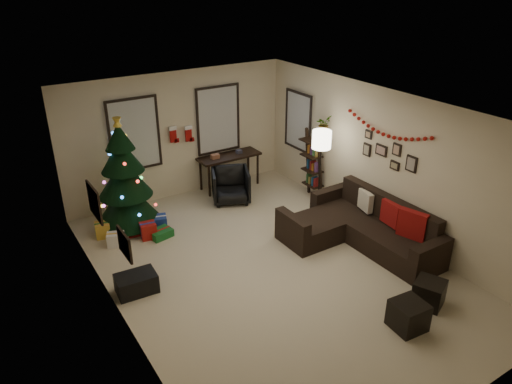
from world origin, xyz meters
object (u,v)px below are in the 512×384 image
bookshelf (313,165)px  desk_chair (231,185)px  christmas_tree (125,182)px  sofa (360,229)px  desk (229,159)px

bookshelf → desk_chair: bearing=153.3°
christmas_tree → sofa: size_ratio=0.85×
desk_chair → bookshelf: bookshelf is taller
christmas_tree → desk: size_ratio=1.59×
sofa → bookshelf: (0.45, 1.96, 0.47)m
desk_chair → christmas_tree: bearing=-158.5°
christmas_tree → desk: 2.63m
christmas_tree → bookshelf: size_ratio=1.47×
sofa → desk: (-0.78, 3.41, 0.40)m
bookshelf → sofa: bearing=-102.9°
bookshelf → christmas_tree: bearing=166.7°
sofa → desk: size_ratio=1.87×
desk → desk_chair: size_ratio=1.95×
desk → bookshelf: (1.23, -1.44, 0.07)m
desk → bookshelf: 1.90m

